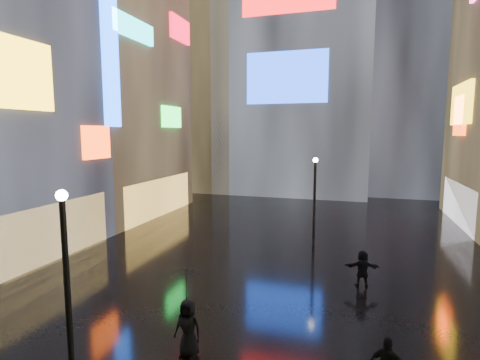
% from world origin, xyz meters
% --- Properties ---
extents(ground, '(140.00, 140.00, 0.00)m').
position_xyz_m(ground, '(0.00, 20.00, 0.00)').
color(ground, black).
rests_on(ground, ground).
extents(building_left_far, '(10.28, 12.00, 22.00)m').
position_xyz_m(building_left_far, '(-15.98, 26.00, 10.98)').
color(building_left_far, black).
rests_on(building_left_far, ground).
extents(tower_main, '(16.00, 14.20, 42.00)m').
position_xyz_m(tower_main, '(-3.00, 43.97, 21.01)').
color(tower_main, black).
rests_on(tower_main, ground).
extents(tower_flank_right, '(12.00, 12.00, 34.00)m').
position_xyz_m(tower_flank_right, '(9.00, 46.00, 17.00)').
color(tower_flank_right, black).
rests_on(tower_flank_right, ground).
extents(tower_flank_left, '(10.00, 10.00, 26.00)m').
position_xyz_m(tower_flank_left, '(-14.00, 42.00, 13.00)').
color(tower_flank_left, black).
rests_on(tower_flank_left, ground).
extents(lamp_near, '(0.30, 0.30, 5.20)m').
position_xyz_m(lamp_near, '(-3.28, 7.30, 2.94)').
color(lamp_near, black).
rests_on(lamp_near, ground).
extents(lamp_far, '(0.30, 0.30, 5.20)m').
position_xyz_m(lamp_far, '(1.57, 21.67, 2.94)').
color(lamp_far, black).
rests_on(lamp_far, ground).
extents(pedestrian_4, '(0.89, 0.61, 1.74)m').
position_xyz_m(pedestrian_4, '(-0.76, 9.25, 0.87)').
color(pedestrian_4, black).
rests_on(pedestrian_4, ground).
extents(pedestrian_5, '(1.53, 0.71, 1.59)m').
position_xyz_m(pedestrian_5, '(4.26, 16.14, 0.80)').
color(pedestrian_5, black).
rests_on(pedestrian_5, ground).
extents(umbrella_2, '(1.47, 1.47, 0.97)m').
position_xyz_m(umbrella_2, '(-0.76, 9.25, 2.22)').
color(umbrella_2, black).
rests_on(umbrella_2, pedestrian_4).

